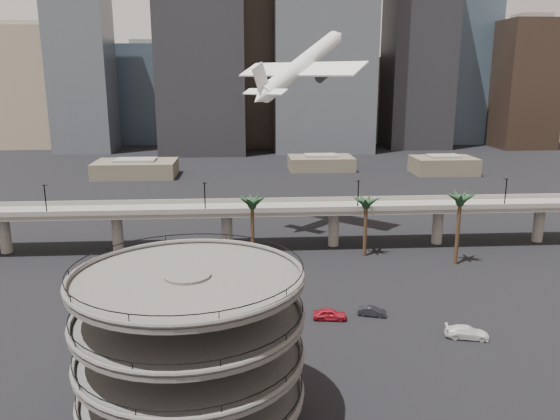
{
  "coord_description": "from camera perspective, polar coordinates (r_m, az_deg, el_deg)",
  "views": [
    {
      "loc": [
        -7.72,
        -52.61,
        34.27
      ],
      "look_at": [
        -2.05,
        28.0,
        14.46
      ],
      "focal_mm": 35.0,
      "sensor_mm": 36.0,
      "label": 1
    }
  ],
  "objects": [
    {
      "name": "airborne_jet",
      "position": [
        124.02,
        2.27,
        14.83
      ],
      "size": [
        26.92,
        27.36,
        18.32
      ],
      "rotation": [
        0.0,
        -0.44,
        0.83
      ],
      "color": "white",
      "rests_on": "ground"
    },
    {
      "name": "ground",
      "position": [
        63.26,
        3.85,
        -19.06
      ],
      "size": [
        700.0,
        700.0,
        0.0
      ],
      "primitive_type": "plane",
      "color": "black",
      "rests_on": "ground"
    },
    {
      "name": "skyline",
      "position": [
        270.94,
        0.85,
        16.4
      ],
      "size": [
        269.0,
        86.0,
        127.6
      ],
      "color": "gray",
      "rests_on": "ground"
    },
    {
      "name": "car_b",
      "position": [
        82.66,
        9.59,
        -10.4
      ],
      "size": [
        4.41,
        2.61,
        1.37
      ],
      "primitive_type": "imported",
      "rotation": [
        0.0,
        0.0,
        1.27
      ],
      "color": "black",
      "rests_on": "ground"
    },
    {
      "name": "overpass",
      "position": [
        111.2,
        0.08,
        -0.24
      ],
      "size": [
        130.0,
        9.3,
        14.7
      ],
      "color": "slate",
      "rests_on": "ground"
    },
    {
      "name": "car_c",
      "position": [
        79.25,
        18.95,
        -11.99
      ],
      "size": [
        6.1,
        3.63,
        1.66
      ],
      "primitive_type": "imported",
      "rotation": [
        0.0,
        0.0,
        1.33
      ],
      "color": "white",
      "rests_on": "ground"
    },
    {
      "name": "palm_trees",
      "position": [
        102.24,
        8.36,
        0.72
      ],
      "size": [
        42.4,
        10.4,
        14.0
      ],
      "color": "#49321F",
      "rests_on": "ground"
    },
    {
      "name": "low_buildings",
      "position": [
        197.96,
        0.26,
        4.65
      ],
      "size": [
        135.0,
        27.5,
        6.8
      ],
      "color": "brown",
      "rests_on": "ground"
    },
    {
      "name": "parking_ramp",
      "position": [
        54.66,
        -9.37,
        -12.97
      ],
      "size": [
        22.2,
        22.2,
        17.35
      ],
      "color": "#4C4947",
      "rests_on": "ground"
    },
    {
      "name": "car_a",
      "position": [
        80.64,
        5.23,
        -10.78
      ],
      "size": [
        5.08,
        2.56,
        1.66
      ],
      "primitive_type": "imported",
      "rotation": [
        0.0,
        0.0,
        1.44
      ],
      "color": "#AA1826",
      "rests_on": "ground"
    }
  ]
}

